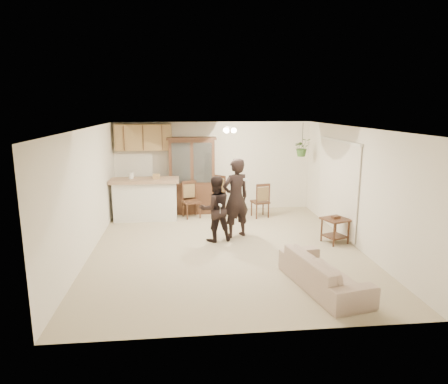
{
  "coord_description": "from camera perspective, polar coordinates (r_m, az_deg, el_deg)",
  "views": [
    {
      "loc": [
        -0.85,
        -7.93,
        2.91
      ],
      "look_at": [
        0.01,
        0.4,
        1.12
      ],
      "focal_mm": 32.0,
      "sensor_mm": 36.0,
      "label": 1
    }
  ],
  "objects": [
    {
      "name": "upper_cabinets",
      "position": [
        11.08,
        -11.41,
        7.67
      ],
      "size": [
        1.5,
        0.34,
        0.7
      ],
      "primitive_type": "cube",
      "color": "olive",
      "rests_on": "wall_back"
    },
    {
      "name": "wall_back",
      "position": [
        11.33,
        -1.52,
        3.67
      ],
      "size": [
        5.5,
        0.02,
        2.5
      ],
      "primitive_type": "cube",
      "color": "white",
      "rests_on": "ground"
    },
    {
      "name": "child",
      "position": [
        8.73,
        -1.25,
        -2.74
      ],
      "size": [
        0.75,
        0.65,
        1.35
      ],
      "primitive_type": "imported",
      "rotation": [
        0.0,
        0.0,
        3.37
      ],
      "color": "black",
      "rests_on": "floor"
    },
    {
      "name": "side_table",
      "position": [
        9.03,
        15.56,
        -5.26
      ],
      "size": [
        0.64,
        0.64,
        0.61
      ],
      "rotation": [
        0.0,
        0.0,
        0.35
      ],
      "color": "#351E13",
      "rests_on": "floor"
    },
    {
      "name": "breakfast_bar",
      "position": [
        10.6,
        -11.14,
        -1.28
      ],
      "size": [
        1.6,
        0.55,
        1.0
      ],
      "primitive_type": "cube",
      "color": "white",
      "rests_on": "floor"
    },
    {
      "name": "chair_hutch_left",
      "position": [
        11.16,
        -1.26,
        -1.48
      ],
      "size": [
        0.64,
        0.64,
        1.03
      ],
      "rotation": [
        0.0,
        0.0,
        -0.71
      ],
      "color": "#351E13",
      "rests_on": "floor"
    },
    {
      "name": "sofa",
      "position": [
        6.79,
        14.08,
        -10.32
      ],
      "size": [
        1.09,
        1.98,
        0.73
      ],
      "primitive_type": "imported",
      "rotation": [
        0.0,
        0.0,
        1.77
      ],
      "color": "beige",
      "rests_on": "floor"
    },
    {
      "name": "controller_child",
      "position": [
        8.37,
        -0.55,
        -1.88
      ],
      "size": [
        0.07,
        0.13,
        0.04
      ],
      "primitive_type": "cube",
      "rotation": [
        0.0,
        0.0,
        3.37
      ],
      "color": "white",
      "rests_on": "child"
    },
    {
      "name": "plant_cord",
      "position": [
        10.82,
        11.17,
        7.97
      ],
      "size": [
        0.01,
        0.01,
        0.65
      ],
      "primitive_type": "cylinder",
      "color": "#29231E",
      "rests_on": "ceiling"
    },
    {
      "name": "chair_bar",
      "position": [
        10.71,
        -4.66,
        -2.21
      ],
      "size": [
        0.53,
        0.53,
        0.97
      ],
      "rotation": [
        0.0,
        0.0,
        0.29
      ],
      "color": "#351E13",
      "rests_on": "floor"
    },
    {
      "name": "vertical_blinds",
      "position": [
        9.69,
        15.8,
        0.86
      ],
      "size": [
        0.06,
        2.3,
        2.1
      ],
      "primitive_type": null,
      "color": "white",
      "rests_on": "wall_right"
    },
    {
      "name": "ceiling_fixture",
      "position": [
        9.2,
        0.69,
        8.91
      ],
      "size": [
        0.36,
        0.36,
        0.2
      ],
      "primitive_type": null,
      "color": "#FFE6BF",
      "rests_on": "ceiling"
    },
    {
      "name": "china_hutch",
      "position": [
        11.04,
        -4.57,
        2.29
      ],
      "size": [
        1.34,
        0.54,
        2.1
      ],
      "rotation": [
        0.0,
        0.0,
        -0.02
      ],
      "color": "#351E13",
      "rests_on": "floor"
    },
    {
      "name": "adult",
      "position": [
        8.97,
        1.69,
        -0.86
      ],
      "size": [
        0.77,
        0.66,
        1.8
      ],
      "primitive_type": "imported",
      "rotation": [
        0.0,
        0.0,
        3.55
      ],
      "color": "black",
      "rests_on": "floor"
    },
    {
      "name": "hanging_plant",
      "position": [
        10.85,
        11.1,
        6.26
      ],
      "size": [
        0.43,
        0.37,
        0.48
      ],
      "primitive_type": "imported",
      "color": "#325F26",
      "rests_on": "ceiling"
    },
    {
      "name": "wall_front",
      "position": [
        5.04,
        4.23,
        -7.21
      ],
      "size": [
        5.5,
        0.02,
        2.5
      ],
      "primitive_type": "cube",
      "color": "white",
      "rests_on": "ground"
    },
    {
      "name": "floor",
      "position": [
        8.49,
        0.24,
        -7.96
      ],
      "size": [
        6.5,
        6.5,
        0.0
      ],
      "primitive_type": "plane",
      "color": "#BDAB8F",
      "rests_on": "ground"
    },
    {
      "name": "wall_right",
      "position": [
        8.86,
        18.21,
        0.68
      ],
      "size": [
        0.02,
        6.5,
        2.5
      ],
      "primitive_type": "cube",
      "color": "white",
      "rests_on": "ground"
    },
    {
      "name": "controller_adult",
      "position": [
        8.52,
        3.16,
        1.74
      ],
      "size": [
        0.11,
        0.16,
        0.05
      ],
      "primitive_type": "cube",
      "rotation": [
        0.0,
        0.0,
        3.55
      ],
      "color": "white",
      "rests_on": "adult"
    },
    {
      "name": "bar_top",
      "position": [
        10.49,
        -11.26,
        1.65
      ],
      "size": [
        1.75,
        0.7,
        0.08
      ],
      "primitive_type": "cube",
      "color": "#A07E60",
      "rests_on": "breakfast_bar"
    },
    {
      "name": "wall_left",
      "position": [
        8.32,
        -18.95,
        -0.09
      ],
      "size": [
        0.02,
        6.5,
        2.5
      ],
      "primitive_type": "cube",
      "color": "white",
      "rests_on": "ground"
    },
    {
      "name": "ceiling",
      "position": [
        7.98,
        0.25,
        9.15
      ],
      "size": [
        5.5,
        6.5,
        0.02
      ],
      "primitive_type": "cube",
      "color": "silver",
      "rests_on": "wall_back"
    },
    {
      "name": "chair_hutch_right",
      "position": [
        10.75,
        5.16,
        -2.2
      ],
      "size": [
        0.5,
        0.5,
        0.94
      ],
      "rotation": [
        0.0,
        0.0,
        3.37
      ],
      "color": "#351E13",
      "rests_on": "floor"
    }
  ]
}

